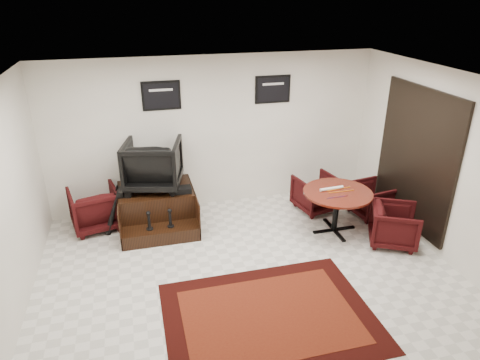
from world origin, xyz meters
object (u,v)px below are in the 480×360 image
Objects in this scene: shine_podium at (157,208)px; table_chair_window at (372,198)px; table_chair_back at (316,191)px; shine_chair at (153,162)px; meeting_table at (337,196)px; table_chair_corner at (394,223)px; armchair_side at (95,206)px.

table_chair_window is (3.81, -0.63, 0.04)m from shine_podium.
shine_chair is at bearing -17.92° from table_chair_back.
table_chair_back is (2.91, -0.18, 0.06)m from shine_podium.
table_chair_window is at bearing 141.52° from table_chair_back.
table_chair_back is at bearing 89.77° from meeting_table.
meeting_table reaches higher than shine_podium.
shine_podium is 1.93× the size of table_chair_window.
shine_podium is at bearing 103.83° from shine_chair.
shine_chair reaches higher than table_chair_window.
shine_podium is 3.98m from table_chair_corner.
meeting_table is (3.96, -1.16, 0.26)m from armchair_side.
table_chair_corner is (4.70, -1.75, -0.04)m from armchair_side.
armchair_side reaches higher than shine_podium.
table_chair_corner is (3.65, -1.59, 0.06)m from shine_podium.
table_chair_corner reaches higher than shine_podium.
meeting_table reaches higher than table_chair_back.
meeting_table reaches higher than table_chair_corner.
table_chair_window is (0.89, -0.45, -0.03)m from table_chair_back.
table_chair_back is at bearing 54.42° from table_chair_window.
armchair_side reaches higher than table_chair_window.
shine_podium is at bearing -15.23° from table_chair_back.
shine_chair is 1.38× the size of table_chair_window.
table_chair_back is 1.59m from table_chair_corner.
table_chair_window is (0.90, 0.37, -0.31)m from meeting_table.
meeting_table is 1.02m from table_chair_window.
table_chair_corner is at bearing 162.01° from table_chair_window.
meeting_table is 0.87m from table_chair_back.
table_chair_corner is (-0.16, -0.96, 0.02)m from table_chair_window.
shine_chair is 1.28× the size of table_chair_back.
table_chair_corner is at bearing 146.73° from armchair_side.
table_chair_back is 1.00m from table_chair_window.
armchair_side is at bearing 163.70° from meeting_table.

